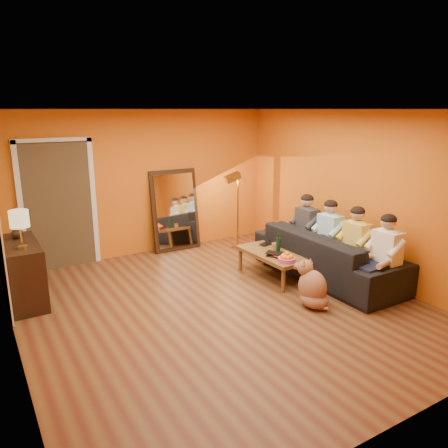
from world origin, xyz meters
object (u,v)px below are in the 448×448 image
person_mid_left (356,246)px  mirror_frame (175,210)px  vase (17,232)px  floor_lamp (238,211)px  dog (313,283)px  sideboard (24,272)px  table_lamp (20,230)px  coffee_table (273,265)px  laptop (269,244)px  wine_bottle (278,243)px  person_far_left (386,257)px  sofa (327,254)px  person_mid_right (330,237)px  tumbler (275,246)px  person_far_right (307,230)px

person_mid_left → mirror_frame: bearing=117.7°
mirror_frame → vase: bearing=-163.4°
floor_lamp → dog: floor_lamp is taller
sideboard → person_mid_left: size_ratio=0.97×
person_mid_left → table_lamp: bearing=159.6°
coffee_table → dog: (-0.18, -1.11, 0.12)m
table_lamp → dog: (3.31, -1.87, -0.78)m
coffee_table → person_mid_left: size_ratio=1.00×
table_lamp → laptop: size_ratio=1.61×
wine_bottle → person_far_left: bearing=-58.8°
sideboard → sofa: (4.24, -1.47, -0.05)m
person_mid_right → laptop: 0.98m
sofa → person_mid_left: (0.13, -0.45, 0.23)m
wine_bottle → vase: (-3.54, 1.36, 0.36)m
tumbler → laptop: tumbler is taller
table_lamp → sofa: bearing=-15.5°
person_mid_right → person_far_right: bearing=90.0°
sofa → vase: bearing=67.9°
coffee_table → person_mid_left: bearing=-46.3°
mirror_frame → dog: mirror_frame is taller
sideboard → tumbler: (3.61, -0.94, 0.04)m
mirror_frame → person_far_right: mirror_frame is taller
person_mid_left → person_far_right: same height
sideboard → wine_bottle: (3.54, -1.11, 0.15)m
floor_lamp → person_far_right: floor_lamp is taller
floor_lamp → vase: bearing=-163.0°
laptop → person_far_left: bearing=-85.9°
vase → floor_lamp: bearing=4.1°
dog → person_far_right: (1.06, 1.34, 0.28)m
dog → coffee_table: bearing=61.5°
laptop → sofa: bearing=-71.0°
mirror_frame → coffee_table: (0.70, -2.14, -0.55)m
mirror_frame → sofa: size_ratio=0.59×
person_mid_left → person_far_right: size_ratio=1.00×
person_far_left → person_mid_left: 0.55m
sideboard → person_mid_right: 4.58m
table_lamp → vase: table_lamp is taller
mirror_frame → laptop: 2.02m
tumbler → table_lamp: bearing=170.0°
person_mid_left → laptop: person_mid_left is taller
coffee_table → floor_lamp: 1.70m
table_lamp → dog: size_ratio=0.78×
floor_lamp → wine_bottle: 1.66m
person_mid_left → sofa: bearing=106.1°
mirror_frame → table_lamp: 3.13m
tumbler → laptop: 0.24m
table_lamp → coffee_table: 3.69m
person_mid_right → vase: person_mid_right is taller
person_far_left → tumbler: 1.72m
sofa → laptop: 0.96m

